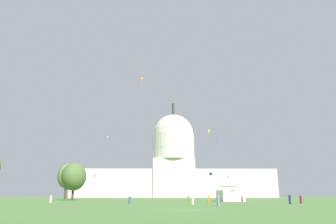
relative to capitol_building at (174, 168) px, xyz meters
name	(u,v)px	position (x,y,z in m)	size (l,w,h in m)	color
ground_plane	(186,210)	(-5.01, -190.12, -20.48)	(800.00, 800.00, 0.00)	#4C7538
capitol_building	(174,168)	(0.00, 0.00, 0.00)	(138.48, 29.98, 68.07)	beige
event_tent	(230,190)	(9.69, -142.75, -17.64)	(6.48, 7.38, 5.69)	white
tree_west_near	(67,176)	(-46.59, -94.48, -11.50)	(9.42, 9.07, 13.90)	#4C3823
tree_west_far	(74,177)	(-35.83, -122.72, -13.19)	(8.70, 9.92, 11.70)	#42301E
person_olive_edge_east	(188,198)	(-0.90, -141.34, -19.72)	(0.37, 0.37, 1.63)	olive
person_denim_back_right	(130,200)	(-13.70, -163.67, -19.84)	(0.51, 0.51, 1.46)	#3D5684
person_maroon_back_center	(301,200)	(18.65, -164.07, -19.75)	(0.63, 0.63, 1.64)	maroon
person_navy_front_center	(290,199)	(14.94, -168.24, -19.68)	(0.54, 0.54, 1.77)	navy
person_grey_near_tree_east	(218,200)	(0.40, -179.28, -19.68)	(0.56, 0.56, 1.76)	gray
person_white_lawn_far_right	(51,199)	(-31.35, -155.54, -19.78)	(0.58, 0.58, 1.57)	silver
person_white_mid_center	(193,201)	(-2.43, -170.03, -19.84)	(0.59, 0.59, 1.44)	silver
person_navy_lawn_far_left	(220,200)	(3.63, -161.66, -19.77)	(0.44, 0.44, 1.55)	navy
person_maroon_near_tent	(242,199)	(10.32, -152.47, -19.82)	(0.34, 0.34, 1.45)	maroon
person_orange_aisle_center	(209,199)	(2.42, -155.20, -19.70)	(0.40, 0.40, 1.68)	orange
kite_violet_low	(216,136)	(7.15, -139.68, -2.95)	(1.36, 1.03, 3.03)	purple
kite_blue_mid	(162,148)	(-8.16, -46.12, 7.09)	(1.98, 1.49, 0.22)	blue
kite_yellow_mid	(208,131)	(15.11, -71.21, 12.11)	(1.49, 1.49, 2.97)	yellow
kite_cyan_low	(175,168)	(-0.61, -38.68, -3.43)	(1.18, 1.16, 3.15)	#33BCDB
kite_orange_high	(142,79)	(-17.74, -83.07, 34.83)	(0.96, 0.42, 4.28)	orange
kite_turquoise_low	(228,178)	(29.21, -43.74, -9.20)	(0.78, 0.47, 3.78)	teal
kite_black_low	(211,174)	(16.41, -65.84, -8.62)	(1.49, 1.48, 3.98)	black
kite_gold_high	(107,137)	(-41.72, -33.50, 15.58)	(0.98, 1.00, 2.80)	gold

